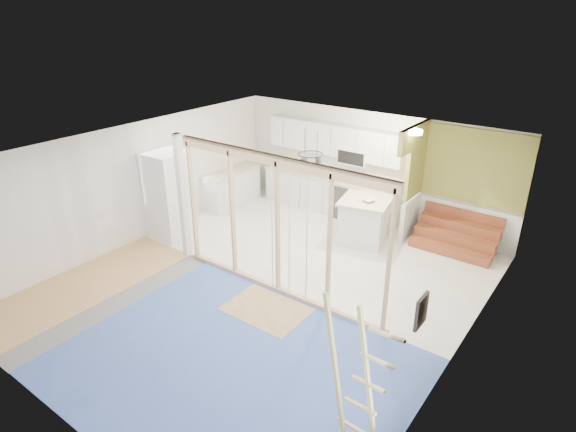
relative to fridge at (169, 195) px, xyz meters
The scene contains 16 objects.
room 3.13m from the fridge, ahead, with size 7.01×8.01×2.61m.
floor_overlays 3.32m from the fridge, ahead, with size 7.00×8.00×0.03m.
stud_frame 2.94m from the fridge, ahead, with size 4.66×0.14×2.60m.
base_cabinets 3.30m from the fridge, 63.11° to the left, with size 4.45×2.24×0.93m.
upper_cabinets 4.13m from the fridge, 56.29° to the left, with size 3.60×0.41×0.85m.
green_partition 6.05m from the fridge, 32.02° to the left, with size 2.25×1.51×2.60m.
pot_rack 3.29m from the fridge, 27.41° to the left, with size 0.52×0.52×0.72m.
sheathing_panel 7.01m from the fridge, 20.47° to the right, with size 0.02×4.00×2.60m, color #A08157.
electrical_panel 6.81m from the fridge, 15.85° to the right, with size 0.04×0.30×0.40m, color #38393E.
ceiling_light 5.39m from the fridge, 29.62° to the left, with size 0.32×0.32×0.08m, color #FFEABF.
fridge is the anchor object (origin of this frame).
island 4.34m from the fridge, 31.41° to the left, with size 1.23×1.23×1.01m.
bowl 4.37m from the fridge, 30.14° to the left, with size 0.27×0.27×0.07m, color silver.
soap_bottle_a 3.42m from the fridge, 80.14° to the left, with size 0.12×0.12×0.32m, color silver.
soap_bottle_b 4.21m from the fridge, 50.62° to the left, with size 0.10×0.10×0.21m, color white.
ladder 6.64m from the fridge, 22.89° to the right, with size 1.03×0.14×1.92m.
Camera 1 is at (4.90, -5.96, 4.85)m, focal length 30.00 mm.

